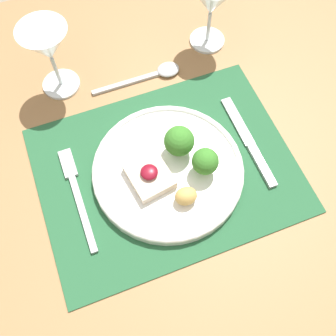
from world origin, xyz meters
TOP-DOWN VIEW (x-y plane):
  - ground_plane at (0.00, 0.00)m, footprint 8.00×8.00m
  - dining_table at (0.00, 0.00)m, footprint 1.24×1.11m
  - placemat at (0.00, 0.00)m, footprint 0.47×0.36m
  - dinner_plate at (0.00, -0.01)m, footprint 0.28×0.28m
  - fork at (-0.17, 0.02)m, footprint 0.02×0.21m
  - knife at (0.17, -0.01)m, footprint 0.02×0.21m
  - spoon at (0.06, 0.22)m, footprint 0.19×0.04m
  - wine_glass_near at (0.20, 0.27)m, footprint 0.09×0.09m
  - wine_glass_far at (-0.13, 0.26)m, footprint 0.09×0.09m

SIDE VIEW (x-z plane):
  - ground_plane at x=0.00m, z-range 0.00..0.00m
  - dining_table at x=0.00m, z-range 0.28..1.02m
  - placemat at x=0.00m, z-range 0.74..0.75m
  - spoon at x=0.06m, z-range 0.74..0.76m
  - fork at x=-0.17m, z-range 0.75..0.75m
  - knife at x=0.17m, z-range 0.74..0.75m
  - dinner_plate at x=0.00m, z-range 0.72..0.80m
  - wine_glass_near at x=0.20m, z-range 0.77..0.93m
  - wine_glass_far at x=-0.13m, z-range 0.78..0.93m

